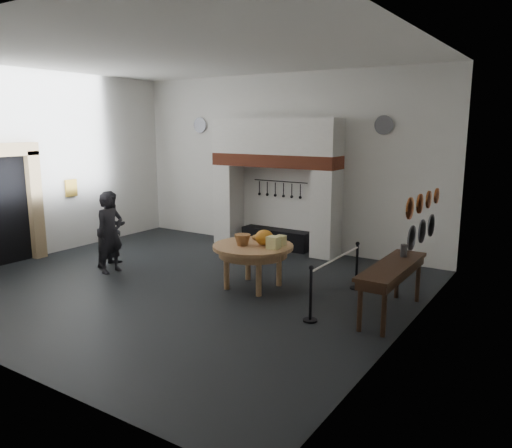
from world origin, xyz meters
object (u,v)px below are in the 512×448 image
Objects in this scene: work_table at (253,247)px; side_table at (393,266)px; barrier_post_far at (357,267)px; iron_range at (276,238)px; visitor_near at (110,233)px; barrier_post_near at (311,295)px; visitor_far at (112,229)px.

side_table reaches higher than work_table.
side_table is at bearing -44.56° from barrier_post_far.
iron_range is 1.08× the size of visitor_near.
barrier_post_near is (3.08, -4.05, 0.20)m from iron_range.
barrier_post_far is at bearing -85.59° from visitor_far.
iron_range is 2.11× the size of barrier_post_near.
visitor_far is (-2.31, -3.49, 0.61)m from iron_range.
barrier_post_near is (1.76, -0.96, -0.39)m from work_table.
visitor_far is at bearing -123.50° from iron_range.
barrier_post_far is (3.08, -2.05, 0.20)m from iron_range.
visitor_near is 1.96× the size of barrier_post_far.
barrier_post_far is (1.76, 1.04, -0.39)m from work_table.
barrier_post_near is at bearing -90.00° from barrier_post_far.
barrier_post_near is at bearing -106.49° from visitor_far.
barrier_post_far is (5.39, 1.44, -0.41)m from visitor_far.
visitor_near is 1.02× the size of visitor_far.
barrier_post_far is (0.00, 2.00, 0.00)m from barrier_post_near.
side_table is 2.44× the size of barrier_post_near.
iron_range is 2.11× the size of barrier_post_far.
side_table is at bearing 0.66° from work_table.
side_table is (6.01, 0.83, -0.01)m from visitor_near.
barrier_post_near reaches higher than work_table.
barrier_post_far is at bearing -33.68° from iron_range.
barrier_post_near is at bearing -28.52° from work_table.
visitor_near reaches higher than work_table.
side_table is at bearing -77.74° from visitor_near.
barrier_post_far is at bearing 30.54° from work_table.
iron_range is at bearing -21.79° from visitor_near.
barrier_post_far reaches higher than iron_range.
visitor_far is at bearing 49.36° from visitor_near.
visitor_near is (-1.91, -3.89, 0.63)m from iron_range.
barrier_post_near is 1.00× the size of barrier_post_far.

